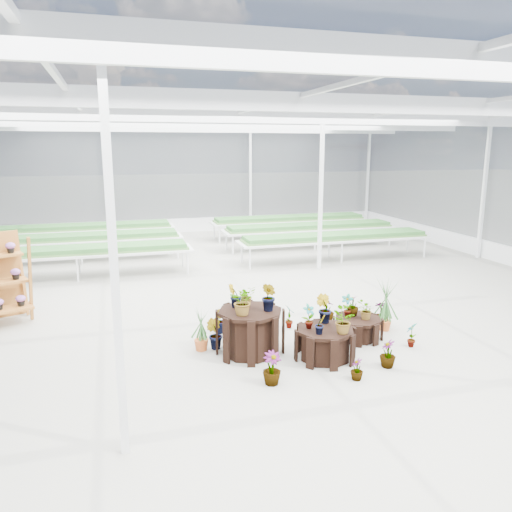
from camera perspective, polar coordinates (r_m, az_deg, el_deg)
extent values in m
plane|color=gray|center=(10.78, 0.86, -7.45)|extent=(24.00, 24.00, 0.00)
cylinder|color=black|center=(9.06, -0.68, -8.65)|extent=(1.45, 1.45, 0.82)
cylinder|color=black|center=(8.97, 7.90, -9.91)|extent=(1.17, 1.17, 0.55)
cylinder|color=black|center=(9.99, 11.54, -8.08)|extent=(1.18, 1.18, 0.42)
imported|color=#2D5F2A|center=(8.99, -2.48, -4.57)|extent=(0.30, 0.28, 0.45)
imported|color=#2D5F2A|center=(8.79, 1.52, -4.68)|extent=(0.30, 0.34, 0.53)
imported|color=#2D5F2A|center=(9.12, -1.11, -4.56)|extent=(0.38, 0.35, 0.37)
imported|color=#2D5F2A|center=(8.60, -1.45, -5.22)|extent=(0.58, 0.57, 0.49)
imported|color=#2D5F2A|center=(8.78, 6.06, -6.87)|extent=(0.26, 0.21, 0.44)
imported|color=#2D5F2A|center=(8.65, 9.78, -7.31)|extent=(0.50, 0.52, 0.44)
imported|color=#2D5F2A|center=(9.10, 7.73, -5.98)|extent=(0.35, 0.36, 0.52)
imported|color=#2D5F2A|center=(8.58, 7.36, -7.74)|extent=(0.22, 0.20, 0.34)
imported|color=#2D5F2A|center=(9.89, 10.36, -5.59)|extent=(0.28, 0.28, 0.45)
imported|color=#2D5F2A|center=(9.82, 12.45, -6.08)|extent=(0.42, 0.40, 0.36)
imported|color=#2D5F2A|center=(9.98, 11.01, -5.57)|extent=(0.32, 0.32, 0.41)
imported|color=#2D5F2A|center=(9.34, -4.79, -8.87)|extent=(0.39, 0.40, 0.56)
imported|color=#2D5F2A|center=(8.00, 1.83, -12.71)|extent=(0.33, 0.33, 0.53)
imported|color=#2D5F2A|center=(8.33, 11.46, -12.57)|extent=(0.25, 0.25, 0.36)
imported|color=#2D5F2A|center=(8.87, 14.83, -10.73)|extent=(0.34, 0.34, 0.48)
imported|color=#2D5F2A|center=(9.83, 17.35, -8.57)|extent=(0.29, 0.30, 0.48)
imported|color=#2D5F2A|center=(10.80, 14.15, -6.35)|extent=(0.38, 0.38, 0.52)
imported|color=#2D5F2A|center=(10.75, 8.14, -6.17)|extent=(0.40, 0.40, 0.52)
imported|color=#2D5F2A|center=(10.34, 3.83, -6.88)|extent=(0.22, 0.29, 0.51)
imported|color=#2D5F2A|center=(10.05, -4.06, -7.32)|extent=(0.39, 0.39, 0.55)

